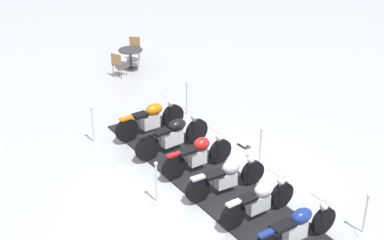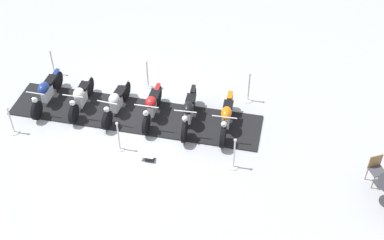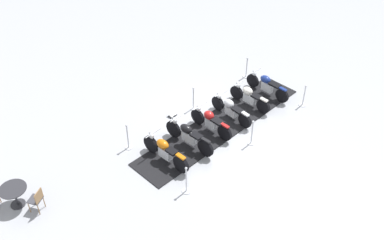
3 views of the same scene
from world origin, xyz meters
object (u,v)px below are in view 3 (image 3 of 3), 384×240
Objects in this scene: stanchion_left_rear at (186,183)px; cafe_table at (14,192)px; cafe_chair_near_table at (37,199)px; stanchion_left_front at (303,99)px; stanchion_right_mid at (193,101)px; stanchion_right_front at (246,70)px; info_placard at (172,115)px; stanchion_left_mid at (252,135)px; motorcycle_black at (188,135)px; motorcycle_copper at (165,151)px; stanchion_right_rear at (128,140)px; motorcycle_cream at (249,96)px; motorcycle_maroon at (210,121)px; motorcycle_chrome at (231,109)px; motorcycle_navy at (267,85)px.

stanchion_left_rear is 1.29× the size of cafe_table.
stanchion_left_front is at bearing -133.51° from cafe_chair_near_table.
stanchion_right_mid is 3.48m from stanchion_right_front.
stanchion_left_front is 2.48× the size of info_placard.
stanchion_left_mid is at bearing -73.92° from info_placard.
stanchion_right_front is (4.70, -2.85, -0.20)m from motorcycle_black.
motorcycle_copper is 1.47× the size of stanchion_left_rear.
stanchion_right_front is 1.14× the size of cafe_chair_near_table.
cafe_chair_near_table is at bearing 72.74° from motorcycle_copper.
stanchion_left_front is at bearing -37.24° from info_placard.
info_placard is 0.45× the size of cafe_chair_near_table.
stanchion_left_rear is at bearing -137.30° from stanchion_right_rear.
cafe_chair_near_table is (-0.26, -0.78, -0.05)m from cafe_table.
motorcycle_maroon is at bearing 89.23° from motorcycle_cream.
info_placard is 6.88m from cafe_table.
motorcycle_copper is at bearing 93.98° from motorcycle_chrome.
stanchion_right_front is at bearing -57.98° from motorcycle_chrome.
motorcycle_cream is at bearing -63.44° from stanchion_right_rear.
motorcycle_black is at bearing 90.65° from motorcycle_navy.
motorcycle_black is at bearing -131.17° from cafe_chair_near_table.
stanchion_right_front is at bearing -23.09° from stanchion_left_rear.
stanchion_right_rear is at bearing 42.70° from stanchion_left_rear.
motorcycle_navy is at bearing -33.42° from stanchion_left_rear.
motorcycle_navy is 4.26× the size of info_placard.
motorcycle_black is (-3.25, 3.53, 0.03)m from motorcycle_navy.
info_placard is (1.06, 1.49, -0.47)m from motorcycle_maroon.
cafe_chair_near_table is (-2.98, 7.38, 0.13)m from stanchion_left_mid.
stanchion_left_front is at bearing -134.50° from motorcycle_cream.
motorcycle_cream is (-0.81, 0.88, -0.02)m from motorcycle_navy.
cafe_table is (-0.36, 5.60, 0.19)m from stanchion_left_rear.
cafe_table is at bearing 81.09° from motorcycle_chrome.
motorcycle_cream is at bearing -91.89° from motorcycle_copper.
motorcycle_cream is 1.20m from motorcycle_chrome.
motorcycle_navy is 1.20m from motorcycle_cream.
motorcycle_black is at bearing -64.99° from cafe_table.
stanchion_left_front is 11.29m from cafe_chair_near_table.
stanchion_left_mid reaches higher than motorcycle_copper.
stanchion_left_rear is (-5.57, 3.68, -0.12)m from motorcycle_navy.
motorcycle_chrome is 1.02× the size of motorcycle_black.
stanchion_right_mid reaches higher than motorcycle_cream.
motorcycle_chrome is 4.39m from stanchion_left_rear.
info_placard is (-2.84, 3.45, -0.27)m from stanchion_right_front.
stanchion_left_front is at bearing -64.63° from cafe_table.
stanchion_right_mid is at bearing -21.88° from motorcycle_maroon.
stanchion_left_rear is at bearing 115.36° from motorcycle_chrome.
info_placard is at bearing 95.46° from stanchion_left_front.
info_placard is (-0.47, 0.89, -0.33)m from stanchion_right_mid.
motorcycle_navy is at bearing -91.00° from motorcycle_cream.
motorcycle_black is at bearing 148.81° from stanchion_right_front.
stanchion_right_rear is 4.38m from cafe_table.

